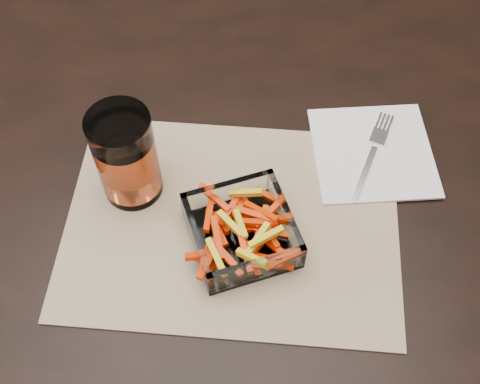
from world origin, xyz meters
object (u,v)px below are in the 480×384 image
dining_table (185,193)px  tumbler (127,159)px  glass_bowl (242,232)px  fork (373,152)px

dining_table → tumbler: tumbler is taller
tumbler → glass_bowl: bearing=-33.1°
fork → dining_table: bearing=-155.0°
dining_table → tumbler: 0.18m
tumbler → fork: bearing=5.6°
tumbler → fork: (0.35, 0.03, -0.06)m
dining_table → fork: bearing=-2.0°
dining_table → fork: size_ratio=10.24×
dining_table → fork: fork is taller
tumbler → fork: tumbler is taller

